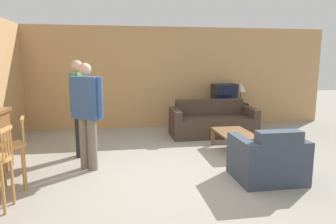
% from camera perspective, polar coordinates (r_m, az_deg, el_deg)
% --- Properties ---
extents(ground_plane, '(24.00, 24.00, 0.00)m').
position_cam_1_polar(ground_plane, '(4.66, 3.08, -12.09)').
color(ground_plane, gray).
extents(wall_back, '(9.40, 0.08, 2.60)m').
position_cam_1_polar(wall_back, '(7.90, -2.46, 6.55)').
color(wall_back, tan).
rests_on(wall_back, ground_plane).
extents(bar_chair_mid, '(0.44, 0.44, 0.98)m').
position_cam_1_polar(bar_chair_mid, '(4.55, -27.39, -6.63)').
color(bar_chair_mid, '#B77F42').
rests_on(bar_chair_mid, ground_plane).
extents(couch_far, '(1.96, 0.86, 0.82)m').
position_cam_1_polar(couch_far, '(7.12, 8.43, -2.01)').
color(couch_far, '#423328').
rests_on(couch_far, ground_plane).
extents(armchair_near, '(0.94, 0.82, 0.80)m').
position_cam_1_polar(armchair_near, '(4.66, 18.48, -8.65)').
color(armchair_near, '#384251').
rests_on(armchair_near, ground_plane).
extents(coffee_table, '(0.63, 1.05, 0.37)m').
position_cam_1_polar(coffee_table, '(5.93, 12.57, -4.26)').
color(coffee_table, brown).
rests_on(coffee_table, ground_plane).
extents(tv_unit, '(1.20, 0.44, 0.63)m').
position_cam_1_polar(tv_unit, '(8.09, 10.55, -0.54)').
color(tv_unit, black).
rests_on(tv_unit, ground_plane).
extents(tv, '(0.61, 0.42, 0.51)m').
position_cam_1_polar(tv, '(8.01, 10.68, 3.48)').
color(tv, black).
rests_on(tv, tv_unit).
extents(book_on_table, '(0.19, 0.19, 0.02)m').
position_cam_1_polar(book_on_table, '(5.72, 12.18, -4.13)').
color(book_on_table, navy).
rests_on(book_on_table, coffee_table).
extents(table_lamp, '(0.26, 0.26, 0.54)m').
position_cam_1_polar(table_lamp, '(8.16, 13.69, 4.50)').
color(table_lamp, brown).
rests_on(table_lamp, tv_unit).
extents(person_by_window, '(0.25, 0.50, 1.74)m').
position_cam_1_polar(person_by_window, '(5.59, -16.68, 1.82)').
color(person_by_window, black).
rests_on(person_by_window, ground_plane).
extents(person_by_counter, '(0.52, 0.42, 1.70)m').
position_cam_1_polar(person_by_counter, '(4.87, -15.20, 0.23)').
color(person_by_counter, '#756B5B').
rests_on(person_by_counter, ground_plane).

